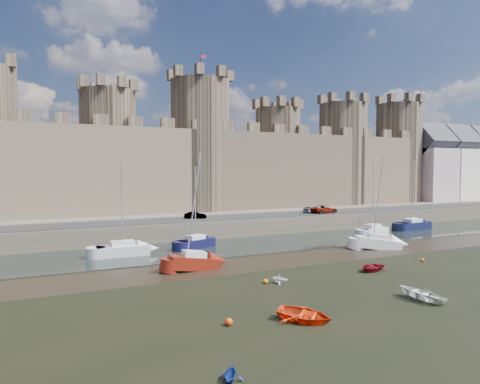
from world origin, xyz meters
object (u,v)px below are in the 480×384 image
at_px(sailboat_4, 194,261).
at_px(dinghy_0, 304,316).
at_px(car_1, 195,215).
at_px(car_2, 313,210).
at_px(sailboat_0, 123,249).
at_px(sailboat_5, 378,242).
at_px(dinghy_1, 230,374).
at_px(car_3, 324,210).
at_px(sailboat_1, 196,242).
at_px(sailboat_2, 373,231).
at_px(sailboat_3, 413,225).

xyz_separation_m(sailboat_4, dinghy_0, (1.51, -16.59, -0.46)).
xyz_separation_m(car_1, sailboat_4, (-7.20, -19.72, -2.22)).
xyz_separation_m(car_2, sailboat_0, (-32.76, -10.00, -2.25)).
xyz_separation_m(sailboat_5, dinghy_1, (-29.91, -22.13, -0.46)).
xyz_separation_m(car_3, sailboat_5, (-4.95, -17.41, -2.35)).
xyz_separation_m(sailboat_1, sailboat_2, (26.38, -2.31, 0.06)).
xyz_separation_m(sailboat_3, sailboat_4, (-41.13, -10.77, -0.02)).
distance_m(sailboat_0, sailboat_3, 46.23).
bearing_deg(dinghy_1, sailboat_1, -71.09).
bearing_deg(car_3, car_1, 78.34).
xyz_separation_m(car_2, dinghy_0, (-26.18, -36.00, -2.71)).
height_order(car_1, sailboat_4, sailboat_4).
relative_size(sailboat_4, sailboat_5, 1.00).
relative_size(car_2, sailboat_5, 0.34).
height_order(car_1, sailboat_1, sailboat_1).
distance_m(car_1, sailboat_0, 16.19).
relative_size(sailboat_2, sailboat_4, 0.95).
bearing_deg(sailboat_1, sailboat_0, 165.37).
relative_size(sailboat_3, sailboat_4, 0.96).
bearing_deg(dinghy_0, sailboat_0, 63.99).
height_order(car_2, sailboat_2, sailboat_2).
height_order(car_3, sailboat_4, sailboat_4).
bearing_deg(sailboat_2, sailboat_0, 166.77).
height_order(car_2, car_3, car_3).
distance_m(car_2, sailboat_0, 34.33).
height_order(car_1, dinghy_0, car_1).
xyz_separation_m(car_3, sailboat_2, (1.36, -9.81, -2.30)).
height_order(car_2, sailboat_0, sailboat_0).
bearing_deg(sailboat_0, car_2, 18.94).
xyz_separation_m(car_3, sailboat_3, (12.20, -7.24, -2.33)).
height_order(car_3, sailboat_1, sailboat_1).
distance_m(sailboat_0, dinghy_0, 26.82).
bearing_deg(car_1, sailboat_0, 148.99).
height_order(sailboat_0, dinghy_0, sailboat_0).
height_order(car_2, sailboat_3, sailboat_3).
bearing_deg(car_2, sailboat_2, 176.52).
relative_size(car_1, car_3, 0.69).
relative_size(car_3, dinghy_0, 1.35).
xyz_separation_m(sailboat_2, dinghy_1, (-36.22, -29.72, -0.50)).
bearing_deg(sailboat_2, sailboat_4, -176.14).
bearing_deg(car_2, sailboat_1, 93.94).
bearing_deg(sailboat_2, dinghy_1, -151.90).
bearing_deg(dinghy_0, car_3, 11.38).
height_order(sailboat_2, sailboat_5, sailboat_5).
xyz_separation_m(sailboat_0, sailboat_4, (5.07, -9.40, 0.00)).
relative_size(car_1, dinghy_0, 0.93).
height_order(car_1, sailboat_5, sailboat_5).
bearing_deg(sailboat_2, car_2, 91.85).
height_order(sailboat_3, sailboat_5, sailboat_5).
bearing_deg(car_3, sailboat_2, -179.22).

